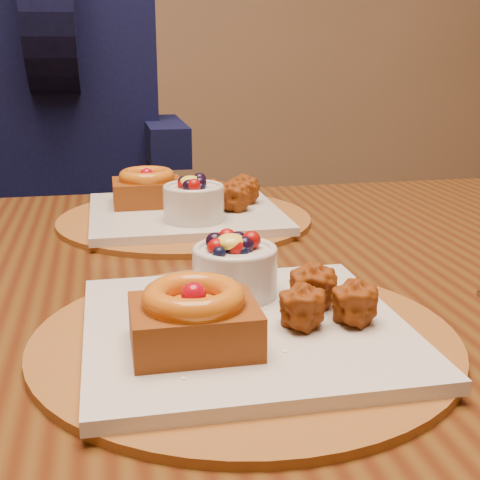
% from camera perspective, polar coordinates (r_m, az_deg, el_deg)
% --- Properties ---
extents(dining_table, '(1.60, 0.90, 0.76)m').
position_cam_1_polar(dining_table, '(0.83, -2.74, -7.33)').
color(dining_table, '#3D1A0B').
rests_on(dining_table, ground).
extents(place_setting_near, '(0.38, 0.38, 0.08)m').
position_cam_1_polar(place_setting_near, '(0.60, 0.14, -6.68)').
color(place_setting_near, '#5E3411').
rests_on(place_setting_near, dining_table).
extents(place_setting_far, '(0.38, 0.38, 0.08)m').
position_cam_1_polar(place_setting_far, '(1.00, -4.86, 2.78)').
color(place_setting_far, '#5E3411').
rests_on(place_setting_far, dining_table).
extents(chair_far, '(0.53, 0.53, 0.89)m').
position_cam_1_polar(chair_far, '(1.71, -14.62, -2.00)').
color(chair_far, black).
rests_on(chair_far, ground).
extents(diner, '(0.54, 0.51, 0.88)m').
position_cam_1_polar(diner, '(1.62, -15.27, 13.17)').
color(diner, black).
rests_on(diner, ground).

